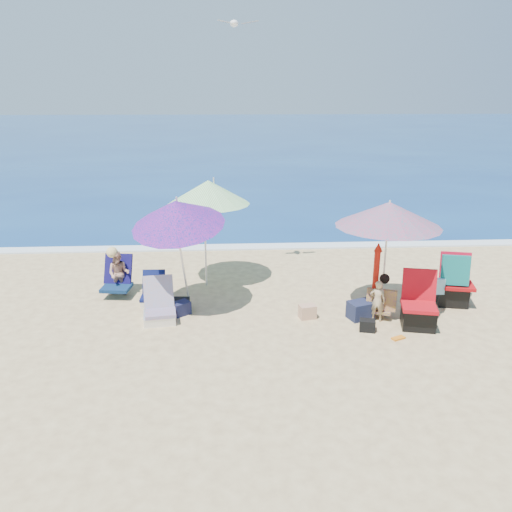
{
  "coord_description": "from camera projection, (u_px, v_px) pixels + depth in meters",
  "views": [
    {
      "loc": [
        -0.8,
        -7.91,
        4.02
      ],
      "look_at": [
        -0.3,
        1.0,
        1.1
      ],
      "focal_mm": 35.56,
      "sensor_mm": 36.0,
      "label": 1
    }
  ],
  "objects": [
    {
      "name": "foam",
      "position": [
        259.0,
        247.0,
        13.63
      ],
      "size": [
        120.0,
        0.5,
        0.04
      ],
      "color": "white",
      "rests_on": "ground"
    },
    {
      "name": "umbrella_striped",
      "position": [
        208.0,
        192.0,
        10.51
      ],
      "size": [
        2.26,
        2.26,
        2.3
      ],
      "color": "white",
      "rests_on": "ground"
    },
    {
      "name": "orange_item",
      "position": [
        398.0,
        338.0,
        8.61
      ],
      "size": [
        0.26,
        0.19,
        0.03
      ],
      "color": "orange",
      "rests_on": "ground"
    },
    {
      "name": "umbrella_blue",
      "position": [
        177.0,
        213.0,
        9.11
      ],
      "size": [
        2.2,
        2.24,
        2.34
      ],
      "color": "silver",
      "rests_on": "ground"
    },
    {
      "name": "camp_chair_left",
      "position": [
        418.0,
        311.0,
        8.97
      ],
      "size": [
        0.73,
        0.76,
        1.02
      ],
      "color": "#AB0C14",
      "rests_on": "ground"
    },
    {
      "name": "camp_chair_right",
      "position": [
        453.0,
        286.0,
        9.89
      ],
      "size": [
        0.89,
        0.74,
        1.06
      ],
      "color": "#A10B0E",
      "rests_on": "ground"
    },
    {
      "name": "bag_tan",
      "position": [
        307.0,
        312.0,
        9.37
      ],
      "size": [
        0.33,
        0.27,
        0.25
      ],
      "color": "tan",
      "rests_on": "ground"
    },
    {
      "name": "chair_navy",
      "position": [
        153.0,
        296.0,
        9.99
      ],
      "size": [
        0.48,
        0.56,
        0.63
      ],
      "color": "#0B1242",
      "rests_on": "ground"
    },
    {
      "name": "bag_navy_a",
      "position": [
        181.0,
        308.0,
        9.52
      ],
      "size": [
        0.4,
        0.38,
        0.25
      ],
      "color": "#181935",
      "rests_on": "ground"
    },
    {
      "name": "person_center",
      "position": [
        380.0,
        299.0,
        9.27
      ],
      "size": [
        0.57,
        0.56,
        0.79
      ],
      "color": "tan",
      "rests_on": "ground"
    },
    {
      "name": "bag_navy_b",
      "position": [
        360.0,
        310.0,
        9.35
      ],
      "size": [
        0.52,
        0.45,
        0.33
      ],
      "color": "#191E37",
      "rests_on": "ground"
    },
    {
      "name": "umbrella_turquoise",
      "position": [
        389.0,
        214.0,
        9.04
      ],
      "size": [
        1.99,
        1.99,
        2.18
      ],
      "color": "silver",
      "rests_on": "ground"
    },
    {
      "name": "bag_black_a",
      "position": [
        180.0,
        305.0,
        9.67
      ],
      "size": [
        0.35,
        0.27,
        0.25
      ],
      "color": "black",
      "rests_on": "ground"
    },
    {
      "name": "chair_rainbow",
      "position": [
        159.0,
        310.0,
        9.25
      ],
      "size": [
        0.65,
        0.76,
        0.77
      ],
      "color": "#C25144",
      "rests_on": "ground"
    },
    {
      "name": "sea",
      "position": [
        235.0,
        133.0,
        51.52
      ],
      "size": [
        120.0,
        80.0,
        0.12
      ],
      "color": "navy",
      "rests_on": "ground"
    },
    {
      "name": "person_left",
      "position": [
        118.0,
        273.0,
        10.34
      ],
      "size": [
        0.62,
        0.76,
        1.04
      ],
      "color": "tan",
      "rests_on": "ground"
    },
    {
      "name": "bag_black_b",
      "position": [
        367.0,
        325.0,
        8.87
      ],
      "size": [
        0.31,
        0.25,
        0.21
      ],
      "color": "black",
      "rests_on": "ground"
    },
    {
      "name": "furled_umbrella",
      "position": [
        376.0,
        276.0,
        9.26
      ],
      "size": [
        0.18,
        0.21,
        1.45
      ],
      "color": "#A5160B",
      "rests_on": "ground"
    },
    {
      "name": "seagull",
      "position": [
        235.0,
        23.0,
        9.78
      ],
      "size": [
        0.8,
        0.36,
        0.13
      ],
      "color": "white"
    },
    {
      "name": "ground",
      "position": [
        276.0,
        334.0,
        8.8
      ],
      "size": [
        120.0,
        120.0,
        0.0
      ],
      "color": "#D8BC84",
      "rests_on": "ground"
    }
  ]
}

